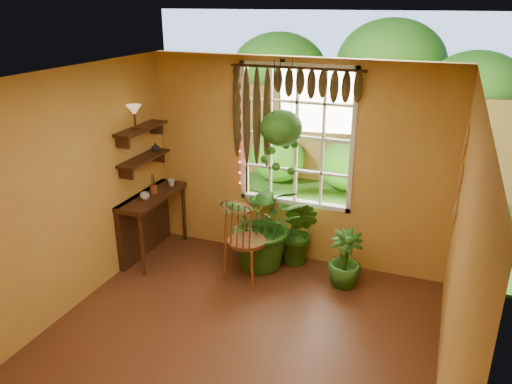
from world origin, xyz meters
TOP-DOWN VIEW (x-y plane):
  - floor at (0.00, 0.00)m, footprint 4.50×4.50m
  - ceiling at (0.00, 0.00)m, footprint 4.50×4.50m
  - wall_back at (0.00, 2.25)m, footprint 4.00×0.00m
  - wall_left at (-2.00, 0.00)m, footprint 0.00×4.50m
  - wall_right at (2.00, 0.00)m, footprint 0.00×4.50m
  - window at (0.00, 2.28)m, footprint 1.52×0.10m
  - valance_vine at (-0.08, 2.16)m, footprint 1.70×0.12m
  - string_lights at (-0.76, 2.19)m, footprint 0.03×0.03m
  - wall_plates at (1.98, 1.79)m, footprint 0.04×0.32m
  - counter_ledge at (-1.91, 1.60)m, footprint 0.40×1.20m
  - shelf_lower at (-1.88, 1.60)m, footprint 0.25×0.90m
  - shelf_upper at (-1.88, 1.60)m, footprint 0.25×0.90m
  - backyard at (0.24, 6.87)m, footprint 14.00×10.00m
  - windsor_chair at (-0.39, 1.46)m, footprint 0.56×0.58m
  - potted_plant_left at (-0.26, 1.84)m, footprint 1.26×1.13m
  - potted_plant_mid at (0.13, 2.05)m, footprint 0.62×0.55m
  - potted_plant_right at (0.83, 1.74)m, footprint 0.53×0.53m
  - hanging_basket at (-0.12, 2.00)m, footprint 0.52×0.52m
  - cup_a at (-1.78, 1.41)m, footprint 0.14×0.14m
  - cup_b at (-1.72, 1.99)m, footprint 0.13×0.13m
  - brush_jar at (-1.80, 1.66)m, footprint 0.09×0.09m
  - shelf_vase at (-1.87, 1.89)m, footprint 0.15×0.15m
  - tiffany_lamp at (-1.86, 1.46)m, footprint 0.19×0.19m

SIDE VIEW (x-z plane):
  - floor at x=0.00m, z-range 0.00..0.00m
  - potted_plant_right at x=0.83m, z-range 0.00..0.74m
  - windsor_chair at x=-0.39m, z-range -0.27..1.03m
  - potted_plant_mid at x=0.13m, z-range 0.00..0.95m
  - counter_ledge at x=-1.91m, z-range 0.10..1.00m
  - potted_plant_left at x=-0.26m, z-range 0.00..1.26m
  - cup_b at x=-1.72m, z-range 0.90..0.99m
  - cup_a at x=-1.78m, z-range 0.90..1.00m
  - brush_jar at x=-1.80m, z-range 0.86..1.20m
  - backyard at x=0.24m, z-range -4.72..7.28m
  - wall_back at x=0.00m, z-range -0.65..3.35m
  - wall_left at x=-2.00m, z-range -0.90..3.60m
  - wall_right at x=2.00m, z-range -0.90..3.60m
  - shelf_lower at x=-1.88m, z-range 1.38..1.42m
  - shelf_vase at x=-1.87m, z-range 1.42..1.54m
  - wall_plates at x=1.98m, z-range 1.00..2.10m
  - window at x=0.00m, z-range 0.77..2.63m
  - string_lights at x=-0.76m, z-range 0.98..2.52m
  - shelf_upper at x=-1.88m, z-range 1.78..1.82m
  - hanging_basket at x=-0.12m, z-range 1.14..2.55m
  - tiffany_lamp at x=-1.86m, z-range 1.89..2.20m
  - valance_vine at x=-0.08m, z-range 1.73..2.83m
  - ceiling at x=0.00m, z-range 2.70..2.70m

